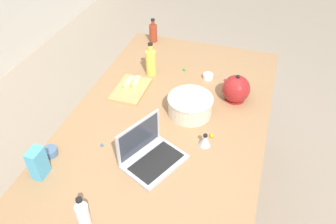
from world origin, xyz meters
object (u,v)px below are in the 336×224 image
Objects in this scene: mixing_bowl_large at (190,105)px; candy_bag at (38,163)px; bottle_oil at (151,62)px; kitchen_timer at (205,140)px; laptop at (150,154)px; butter_stick_right at (129,83)px; bottle_soy at (153,33)px; ramekin_medium at (50,152)px; kettle at (236,89)px; butter_stick_left at (136,82)px; cutting_board at (131,89)px; ramekin_small at (208,76)px; bottle_vinegar at (83,216)px.

candy_bag is at bearing 139.54° from mixing_bowl_large.
bottle_oil is 0.79m from kitchen_timer.
laptop is at bearing -160.80° from bottle_oil.
candy_bag is at bearing 170.82° from butter_stick_right.
laptop is 1.34× the size of mixing_bowl_large.
bottle_soy is 2.46× the size of ramekin_medium.
laptop reaches higher than kitchen_timer.
butter_stick_left is at bearing 95.66° from kettle.
mixing_bowl_large reaches higher than butter_stick_right.
laptop is 0.32m from kitchen_timer.
bottle_soy is 0.66m from butter_stick_right.
cutting_board is 0.06m from butter_stick_left.
butter_stick_right is 0.72m from kitchen_timer.
mixing_bowl_large is 0.41m from ramekin_small.
bottle_vinegar reaches higher than cutting_board.
cutting_board is (-0.23, 0.06, -0.09)m from bottle_oil.
butter_stick_right is 1.56× the size of ramekin_small.
laptop is 0.48m from bottle_vinegar.
butter_stick_right is at bearing -174.72° from bottle_soy.
butter_stick_left is at bearing -23.11° from cutting_board.
candy_bag is at bearing 150.66° from ramekin_small.
laptop is 0.45m from mixing_bowl_large.
cutting_board is (-0.12, 0.68, -0.07)m from kettle.
ramekin_medium is (0.34, 0.39, -0.06)m from bottle_vinegar.
bottle_oil is (0.34, 0.38, 0.03)m from mixing_bowl_large.
ramekin_small is at bearing -57.33° from cutting_board.
bottle_soy reaches higher than kitchen_timer.
ramekin_small is at bearing -29.34° from candy_bag.
bottle_soy is 0.91× the size of kettle.
ramekin_medium is (-0.79, 0.87, -0.06)m from kettle.
bottle_oil reaches higher than bottle_vinegar.
candy_bag is at bearing 117.85° from laptop.
bottle_oil is 3.17× the size of kitchen_timer.
bottle_soy is at bearing 6.86° from cutting_board.
ramekin_small is (0.06, -0.40, -0.08)m from bottle_oil.
bottle_vinegar is 0.67× the size of cutting_board.
bottle_oil is 1.14× the size of kettle.
butter_stick_left is (0.16, 0.42, -0.03)m from mixing_bowl_large.
bottle_vinegar is 0.41m from candy_bag.
bottle_oil reaches higher than mixing_bowl_large.
bottle_oil is (-0.46, -0.15, 0.02)m from bottle_soy.
butter_stick_left is 1.43× the size of kitchen_timer.
kettle reaches higher than ramekin_small.
ramekin_small is at bearing -8.60° from laptop.
kettle reaches higher than cutting_board.
candy_bag is (-1.04, 0.22, -0.01)m from bottle_oil.
bottle_soy reaches higher than butter_stick_left.
butter_stick_right is at bearing 72.73° from mixing_bowl_large.
bottle_oil is 0.63m from kettle.
cutting_board is (1.01, 0.20, -0.07)m from bottle_vinegar.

